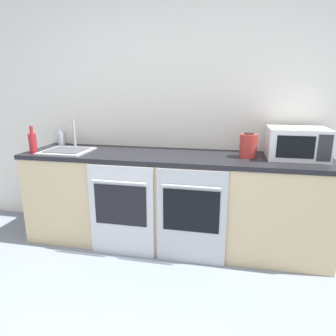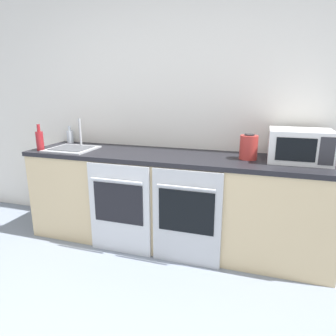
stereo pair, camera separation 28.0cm
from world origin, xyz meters
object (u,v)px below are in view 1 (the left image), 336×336
at_px(bottle_clear, 61,138).
at_px(oven_left, 121,211).
at_px(bottle_red, 33,142).
at_px(microwave, 296,143).
at_px(sink, 67,150).
at_px(oven_right, 191,217).
at_px(kettle, 248,146).

bearing_deg(bottle_clear, oven_left, -33.86).
bearing_deg(oven_left, bottle_clear, 146.14).
relative_size(oven_left, bottle_red, 3.28).
height_order(microwave, bottle_clear, microwave).
distance_m(oven_left, microwave, 1.63).
bearing_deg(sink, oven_left, -22.02).
relative_size(oven_right, kettle, 3.86).
bearing_deg(kettle, microwave, 5.42).
height_order(oven_left, sink, sink).
distance_m(oven_right, sink, 1.36).
bearing_deg(oven_left, bottle_red, 171.67).
height_order(bottle_clear, kettle, kettle).
xyz_separation_m(oven_left, oven_right, (0.62, 0.00, 0.00)).
relative_size(oven_right, microwave, 1.73).
bearing_deg(sink, bottle_red, -156.55).
relative_size(oven_right, bottle_red, 3.28).
height_order(oven_right, sink, sink).
bearing_deg(microwave, oven_left, -164.82).
bearing_deg(oven_right, bottle_red, 175.04).
xyz_separation_m(bottle_clear, bottle_red, (-0.02, -0.46, 0.03)).
bearing_deg(bottle_red, microwave, 6.42).
bearing_deg(kettle, bottle_red, -173.38).
xyz_separation_m(oven_right, microwave, (0.85, 0.40, 0.59)).
relative_size(oven_left, kettle, 3.86).
height_order(oven_left, bottle_red, bottle_red).
bearing_deg(oven_right, oven_left, 180.00).
relative_size(bottle_clear, sink, 0.43).
bearing_deg(bottle_clear, oven_right, -21.52).
height_order(microwave, bottle_red, microwave).
relative_size(oven_right, sink, 1.92).
height_order(bottle_clear, sink, sink).
bearing_deg(sink, oven_right, -11.47).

